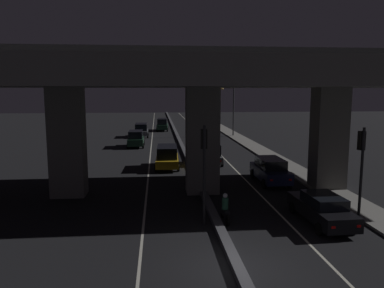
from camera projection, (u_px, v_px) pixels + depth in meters
ground_plane at (236, 268)px, 13.78m from camera, size 200.00×200.00×0.00m
lane_line_left_inner at (152, 142)px, 47.95m from camera, size 0.12×126.00×0.00m
lane_line_right_inner at (207, 141)px, 48.61m from camera, size 0.12×126.00×0.00m
median_divider at (179, 140)px, 48.26m from camera, size 0.43×126.00×0.25m
sidewalk_right at (257, 148)px, 42.13m from camera, size 2.16×126.00×0.13m
elevated_overpass at (195, 82)px, 23.16m from camera, size 35.34×11.39×9.19m
traffic_light_left_of_median at (204, 157)px, 17.97m from camera, size 0.30×0.49×4.88m
traffic_light_right_of_median at (361, 157)px, 18.72m from camera, size 0.30×0.49×4.70m
street_lamp at (231, 107)px, 53.20m from camera, size 2.06×0.32×7.02m
car_black_lead at (322, 208)px, 18.40m from camera, size 1.92×4.81×1.48m
car_dark_blue_second at (270, 170)px, 26.46m from camera, size 1.96×4.63×1.77m
car_grey_third at (211, 153)px, 33.37m from camera, size 1.99×4.06×1.83m
car_taxi_yellow_lead_oncoming at (167, 157)px, 31.54m from camera, size 2.12×4.54×1.89m
car_dark_green_second_oncoming at (136, 138)px, 43.39m from camera, size 1.91×4.01×1.91m
car_grey_third_oncoming at (141, 130)px, 52.93m from camera, size 2.04×4.48×1.90m
car_dark_green_fourth_oncoming at (162, 124)px, 61.13m from camera, size 2.05×4.59×1.99m
motorcycle_black_filtering_near at (225, 210)px, 18.61m from camera, size 0.33×1.69×1.46m
motorcycle_white_filtering_mid at (205, 175)px, 26.27m from camera, size 0.33×1.90×1.46m
pedestrian_on_sidewalk at (325, 172)px, 25.15m from camera, size 0.30×0.30×1.79m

